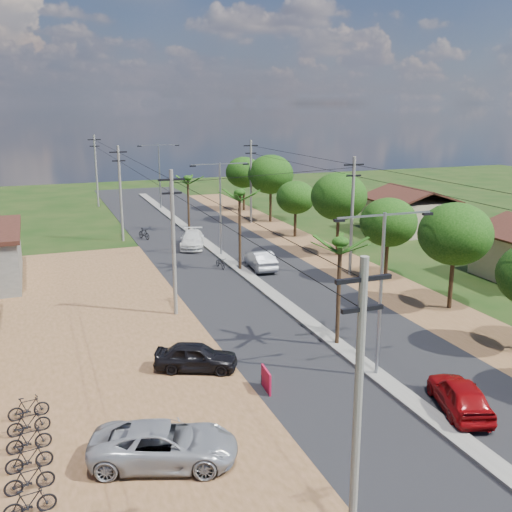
{
  "coord_description": "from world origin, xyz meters",
  "views": [
    {
      "loc": [
        -14.7,
        -22.71,
        12.73
      ],
      "look_at": [
        -1.29,
        13.02,
        3.0
      ],
      "focal_mm": 42.0,
      "sensor_mm": 36.0,
      "label": 1
    }
  ],
  "objects": [
    {
      "name": "moto_rider_west_a",
      "position": [
        -1.2,
        21.3,
        0.42
      ],
      "size": [
        0.74,
        1.65,
        0.84
      ],
      "primitive_type": "imported",
      "rotation": [
        0.0,
        0.0,
        0.12
      ],
      "color": "black",
      "rests_on": "ground"
    },
    {
      "name": "car_white_far",
      "position": [
        -1.5,
        28.95,
        0.73
      ],
      "size": [
        3.43,
        5.4,
        1.46
      ],
      "primitive_type": "imported",
      "rotation": [
        0.0,
        0.0,
        -0.3
      ],
      "color": "silver",
      "rests_on": "ground"
    },
    {
      "name": "dirt_shoulder_east",
      "position": [
        8.5,
        15.0,
        0.01
      ],
      "size": [
        5.0,
        90.0,
        0.03
      ],
      "primitive_type": "cube",
      "color": "brown",
      "rests_on": "ground"
    },
    {
      "name": "utility_pole_e_c",
      "position": [
        7.5,
        38.0,
        4.76
      ],
      "size": [
        1.6,
        0.24,
        9.0
      ],
      "color": "#605E56",
      "rests_on": "ground"
    },
    {
      "name": "streetlight_far",
      "position": [
        0.0,
        50.0,
        4.79
      ],
      "size": [
        5.1,
        0.18,
        8.0
      ],
      "color": "gray",
      "rests_on": "ground"
    },
    {
      "name": "car_parked_dark",
      "position": [
        -7.91,
        3.75,
        0.69
      ],
      "size": [
        4.36,
        3.13,
        1.38
      ],
      "primitive_type": "imported",
      "rotation": [
        0.0,
        0.0,
        1.15
      ],
      "color": "black",
      "rests_on": "ground"
    },
    {
      "name": "car_parked_silver",
      "position": [
        -11.04,
        -3.49,
        0.74
      ],
      "size": [
        5.86,
        4.09,
        1.48
      ],
      "primitive_type": "imported",
      "rotation": [
        0.0,
        0.0,
        1.23
      ],
      "color": "#94969B",
      "rests_on": "ground"
    },
    {
      "name": "tree_east_d",
      "position": [
        9.4,
        14.0,
        4.34
      ],
      "size": [
        4.2,
        4.2,
        6.13
      ],
      "color": "black",
      "rests_on": "ground"
    },
    {
      "name": "median",
      "position": [
        0.0,
        18.0,
        0.09
      ],
      "size": [
        1.0,
        90.0,
        0.18
      ],
      "primitive_type": "cube",
      "color": "#605E56",
      "rests_on": "ground"
    },
    {
      "name": "tree_east_c",
      "position": [
        9.7,
        7.0,
        4.86
      ],
      "size": [
        4.6,
        4.6,
        6.83
      ],
      "color": "black",
      "rests_on": "ground"
    },
    {
      "name": "moto_rider_west_b",
      "position": [
        -5.0,
        33.93,
        0.53
      ],
      "size": [
        1.16,
        1.83,
        1.07
      ],
      "primitive_type": "imported",
      "rotation": [
        0.0,
        0.0,
        0.41
      ],
      "color": "black",
      "rests_on": "ground"
    },
    {
      "name": "tree_east_f",
      "position": [
        9.2,
        30.0,
        3.89
      ],
      "size": [
        3.8,
        3.8,
        5.52
      ],
      "color": "black",
      "rests_on": "ground"
    },
    {
      "name": "utility_pole_w_a",
      "position": [
        -7.0,
        -10.0,
        4.76
      ],
      "size": [
        1.6,
        0.24,
        9.0
      ],
      "color": "#605E56",
      "rests_on": "ground"
    },
    {
      "name": "utility_pole_e_b",
      "position": [
        7.5,
        16.0,
        4.76
      ],
      "size": [
        1.6,
        0.24,
        9.0
      ],
      "color": "#605E56",
      "rests_on": "ground"
    },
    {
      "name": "road",
      "position": [
        0.0,
        15.0,
        0.02
      ],
      "size": [
        12.0,
        110.0,
        0.04
      ],
      "primitive_type": "cube",
      "color": "black",
      "rests_on": "ground"
    },
    {
      "name": "utility_pole_w_b",
      "position": [
        -7.0,
        12.0,
        4.76
      ],
      "size": [
        1.6,
        0.24,
        9.0
      ],
      "color": "#605E56",
      "rests_on": "ground"
    },
    {
      "name": "tree_east_h",
      "position": [
        9.5,
        46.0,
        4.64
      ],
      "size": [
        4.4,
        4.4,
        6.52
      ],
      "color": "black",
      "rests_on": "ground"
    },
    {
      "name": "dirt_lot_west",
      "position": [
        -15.0,
        8.0,
        0.02
      ],
      "size": [
        18.0,
        46.0,
        0.04
      ],
      "primitive_type": "cube",
      "color": "brown",
      "rests_on": "ground"
    },
    {
      "name": "tree_east_g",
      "position": [
        9.8,
        38.0,
        5.24
      ],
      "size": [
        5.0,
        5.0,
        7.38
      ],
      "color": "black",
      "rests_on": "ground"
    },
    {
      "name": "palm_median_far",
      "position": [
        0.0,
        36.0,
        5.26
      ],
      "size": [
        2.0,
        2.0,
        5.85
      ],
      "color": "black",
      "rests_on": "ground"
    },
    {
      "name": "roadside_sign",
      "position": [
        -5.5,
        0.49,
        0.53
      ],
      "size": [
        0.18,
        1.29,
        1.07
      ],
      "rotation": [
        0.0,
        0.0,
        -0.07
      ],
      "color": "#A80F32",
      "rests_on": "ground"
    },
    {
      "name": "utility_pole_w_c",
      "position": [
        -7.0,
        34.0,
        4.76
      ],
      "size": [
        1.6,
        0.24,
        9.0
      ],
      "color": "#605E56",
      "rests_on": "ground"
    },
    {
      "name": "palm_median_mid",
      "position": [
        0.0,
        20.0,
        5.9
      ],
      "size": [
        2.0,
        2.0,
        6.55
      ],
      "color": "black",
      "rests_on": "ground"
    },
    {
      "name": "car_silver_mid",
      "position": [
        1.7,
        19.97,
        0.74
      ],
      "size": [
        1.9,
        4.6,
        1.48
      ],
      "primitive_type": "imported",
      "rotation": [
        0.0,
        0.0,
        3.07
      ],
      "color": "#94969B",
      "rests_on": "ground"
    },
    {
      "name": "parked_scooter_row",
      "position": [
        -15.65,
        -2.9,
        0.5
      ],
      "size": [
        1.71,
        9.8,
        1.0
      ],
      "color": "black",
      "rests_on": "ground"
    },
    {
      "name": "car_red_near",
      "position": [
        1.5,
        -4.14,
        0.74
      ],
      "size": [
        3.01,
        4.64,
        1.47
      ],
      "primitive_type": "imported",
      "rotation": [
        0.0,
        0.0,
        2.82
      ],
      "color": "maroon",
      "rests_on": "ground"
    },
    {
      "name": "tree_east_e",
      "position": [
        9.6,
        22.0,
        5.09
      ],
      "size": [
        4.8,
        4.8,
        7.14
      ],
      "color": "black",
      "rests_on": "ground"
    },
    {
      "name": "streetlight_mid",
      "position": [
        0.0,
        25.0,
        4.79
      ],
      "size": [
        5.1,
        0.18,
        8.0
      ],
      "color": "gray",
      "rests_on": "ground"
    },
    {
      "name": "house_east_far",
      "position": [
        21.0,
        28.0,
        2.39
      ],
      "size": [
        7.6,
        7.5,
        4.6
      ],
      "color": "gray",
      "rests_on": "ground"
    },
    {
      "name": "palm_median_near",
      "position": [
        0.0,
        4.0,
        5.54
      ],
      "size": [
        2.0,
        2.0,
        6.15
      ],
      "color": "black",
      "rests_on": "ground"
    },
    {
      "name": "ground",
      "position": [
        0.0,
        0.0,
        0.0
      ],
      "size": [
        160.0,
        160.0,
        0.0
      ],
      "primitive_type": "plane",
      "color": "black",
      "rests_on": "ground"
    },
    {
      "name": "utility_pole_w_d",
      "position": [
        -7.0,
        55.0,
        4.76
      ],
      "size": [
        1.6,
        0.24,
        9.0
      ],
      "color": "#605E56",
      "rests_on": "ground"
    },
    {
      "name": "streetlight_near",
      "position": [
        0.0,
        0.0,
        4.79
      ],
      "size": [
        5.1,
        0.18,
        8.0
      ],
      "color": "gray",
      "rests_on": "ground"
    }
  ]
}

